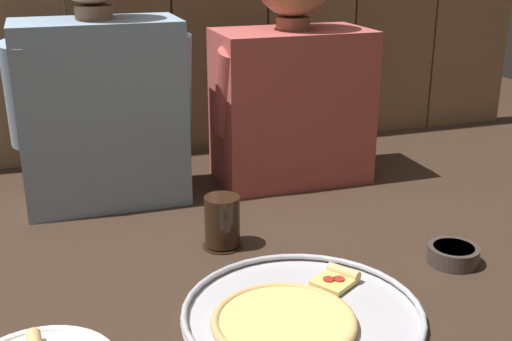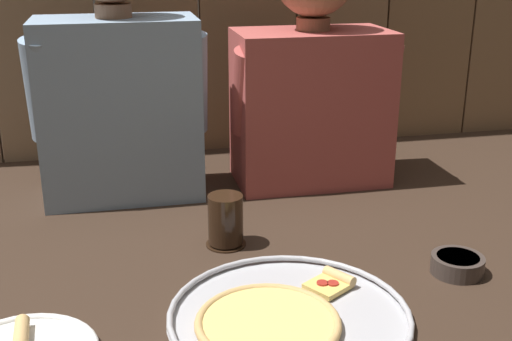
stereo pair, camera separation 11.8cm
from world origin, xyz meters
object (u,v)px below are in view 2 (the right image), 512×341
Objects in this scene: pizza_tray at (283,317)px; diner_left at (118,76)px; dipping_bowl at (457,264)px; drinking_glass at (226,221)px; diner_right at (312,70)px.

diner_left reaches higher than pizza_tray.
diner_left is (-0.23, 0.62, 0.28)m from pizza_tray.
diner_left is at bearing 137.54° from dipping_bowl.
diner_left is (-0.19, 0.32, 0.23)m from drinking_glass.
pizza_tray is 3.73× the size of drinking_glass.
dipping_bowl is (0.39, -0.21, -0.03)m from drinking_glass.
diner_right reaches higher than drinking_glass.
dipping_bowl reaches higher than pizza_tray.
dipping_bowl is at bearing -77.04° from diner_right.
drinking_glass is at bearing -60.09° from diner_left.
diner_right reaches higher than pizza_tray.
drinking_glass is at bearing 98.06° from pizza_tray.
pizza_tray is 0.30m from drinking_glass.
diner_right is at bearing 69.74° from pizza_tray.
drinking_glass is 0.48m from diner_right.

